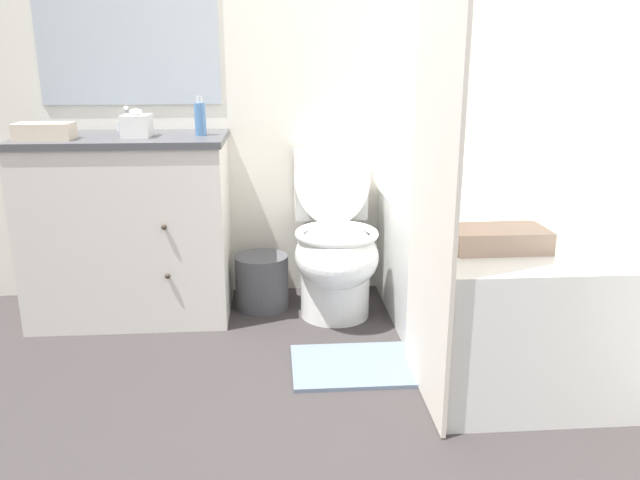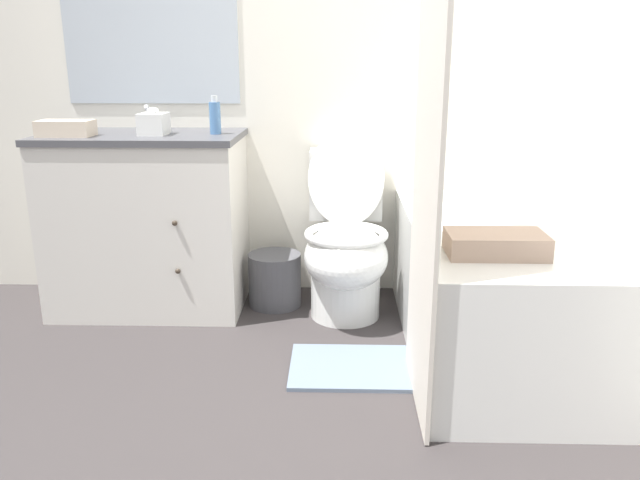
{
  "view_description": "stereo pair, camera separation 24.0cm",
  "coord_description": "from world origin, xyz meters",
  "px_view_note": "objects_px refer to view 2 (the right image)",
  "views": [
    {
      "loc": [
        -0.1,
        -1.61,
        1.18
      ],
      "look_at": [
        0.08,
        0.69,
        0.51
      ],
      "focal_mm": 35.0,
      "sensor_mm": 36.0,
      "label": 1
    },
    {
      "loc": [
        0.14,
        -1.62,
        1.18
      ],
      "look_at": [
        0.08,
        0.69,
        0.51
      ],
      "focal_mm": 35.0,
      "sensor_mm": 36.0,
      "label": 2
    }
  ],
  "objects_px": {
    "hand_towel_folded": "(66,128)",
    "bath_mat": "(366,367)",
    "vanity_cabinet": "(149,220)",
    "bathtub": "(502,287)",
    "wastebasket": "(275,280)",
    "soap_dispenser": "(215,117)",
    "sink_faucet": "(152,122)",
    "toilet": "(346,246)",
    "bath_towel_folded": "(496,244)",
    "tissue_box": "(154,123)"
  },
  "relations": [
    {
      "from": "vanity_cabinet",
      "to": "bath_towel_folded",
      "type": "xyz_separation_m",
      "value": [
        1.45,
        -0.84,
        0.14
      ]
    },
    {
      "from": "hand_towel_folded",
      "to": "wastebasket",
      "type": "bearing_deg",
      "value": 8.81
    },
    {
      "from": "tissue_box",
      "to": "soap_dispenser",
      "type": "bearing_deg",
      "value": 6.9
    },
    {
      "from": "vanity_cabinet",
      "to": "hand_towel_folded",
      "type": "relative_size",
      "value": 3.89
    },
    {
      "from": "soap_dispenser",
      "to": "bath_mat",
      "type": "distance_m",
      "value": 1.31
    },
    {
      "from": "sink_faucet",
      "to": "toilet",
      "type": "height_order",
      "value": "sink_faucet"
    },
    {
      "from": "soap_dispenser",
      "to": "bath_mat",
      "type": "bearing_deg",
      "value": -43.19
    },
    {
      "from": "sink_faucet",
      "to": "tissue_box",
      "type": "xyz_separation_m",
      "value": [
        0.07,
        -0.23,
        0.02
      ]
    },
    {
      "from": "vanity_cabinet",
      "to": "toilet",
      "type": "xyz_separation_m",
      "value": [
        0.95,
        -0.09,
        -0.09
      ]
    },
    {
      "from": "bathtub",
      "to": "hand_towel_folded",
      "type": "xyz_separation_m",
      "value": [
        -1.9,
        0.31,
        0.62
      ]
    },
    {
      "from": "vanity_cabinet",
      "to": "bathtub",
      "type": "distance_m",
      "value": 1.67
    },
    {
      "from": "sink_faucet",
      "to": "bath_towel_folded",
      "type": "xyz_separation_m",
      "value": [
        1.45,
        -1.02,
        -0.31
      ]
    },
    {
      "from": "bath_towel_folded",
      "to": "vanity_cabinet",
      "type": "bearing_deg",
      "value": 149.96
    },
    {
      "from": "bathtub",
      "to": "tissue_box",
      "type": "relative_size",
      "value": 9.41
    },
    {
      "from": "sink_faucet",
      "to": "soap_dispenser",
      "type": "distance_m",
      "value": 0.4
    },
    {
      "from": "hand_towel_folded",
      "to": "vanity_cabinet",
      "type": "bearing_deg",
      "value": 22.35
    },
    {
      "from": "hand_towel_folded",
      "to": "bath_mat",
      "type": "xyz_separation_m",
      "value": [
        1.33,
        -0.53,
        -0.88
      ]
    },
    {
      "from": "toilet",
      "to": "bath_towel_folded",
      "type": "relative_size",
      "value": 2.58
    },
    {
      "from": "tissue_box",
      "to": "hand_towel_folded",
      "type": "distance_m",
      "value": 0.38
    },
    {
      "from": "wastebasket",
      "to": "soap_dispenser",
      "type": "relative_size",
      "value": 1.52
    },
    {
      "from": "sink_faucet",
      "to": "bath_mat",
      "type": "xyz_separation_m",
      "value": [
        1.03,
        -0.83,
        -0.88
      ]
    },
    {
      "from": "bathtub",
      "to": "soap_dispenser",
      "type": "distance_m",
      "value": 1.47
    },
    {
      "from": "soap_dispenser",
      "to": "sink_faucet",
      "type": "bearing_deg",
      "value": 150.85
    },
    {
      "from": "sink_faucet",
      "to": "hand_towel_folded",
      "type": "height_order",
      "value": "sink_faucet"
    },
    {
      "from": "vanity_cabinet",
      "to": "bath_mat",
      "type": "height_order",
      "value": "vanity_cabinet"
    },
    {
      "from": "toilet",
      "to": "bathtub",
      "type": "bearing_deg",
      "value": -28.59
    },
    {
      "from": "toilet",
      "to": "vanity_cabinet",
      "type": "bearing_deg",
      "value": 174.89
    },
    {
      "from": "sink_faucet",
      "to": "bathtub",
      "type": "height_order",
      "value": "sink_faucet"
    },
    {
      "from": "wastebasket",
      "to": "toilet",
      "type": "bearing_deg",
      "value": -16.29
    },
    {
      "from": "hand_towel_folded",
      "to": "sink_faucet",
      "type": "bearing_deg",
      "value": 45.29
    },
    {
      "from": "bath_towel_folded",
      "to": "tissue_box",
      "type": "bearing_deg",
      "value": 150.13
    },
    {
      "from": "vanity_cabinet",
      "to": "bath_towel_folded",
      "type": "height_order",
      "value": "vanity_cabinet"
    },
    {
      "from": "sink_faucet",
      "to": "bath_mat",
      "type": "relative_size",
      "value": 0.24
    },
    {
      "from": "sink_faucet",
      "to": "hand_towel_folded",
      "type": "distance_m",
      "value": 0.43
    },
    {
      "from": "wastebasket",
      "to": "bath_towel_folded",
      "type": "height_order",
      "value": "bath_towel_folded"
    },
    {
      "from": "toilet",
      "to": "bath_mat",
      "type": "xyz_separation_m",
      "value": [
        0.08,
        -0.57,
        -0.33
      ]
    },
    {
      "from": "tissue_box",
      "to": "vanity_cabinet",
      "type": "bearing_deg",
      "value": 146.82
    },
    {
      "from": "tissue_box",
      "to": "bathtub",
      "type": "bearing_deg",
      "value": -14.31
    },
    {
      "from": "sink_faucet",
      "to": "toilet",
      "type": "bearing_deg",
      "value": -15.52
    },
    {
      "from": "bathtub",
      "to": "toilet",
      "type": "bearing_deg",
      "value": 151.41
    },
    {
      "from": "hand_towel_folded",
      "to": "bath_mat",
      "type": "distance_m",
      "value": 1.68
    },
    {
      "from": "vanity_cabinet",
      "to": "sink_faucet",
      "type": "distance_m",
      "value": 0.49
    },
    {
      "from": "sink_faucet",
      "to": "bathtub",
      "type": "xyz_separation_m",
      "value": [
        1.6,
        -0.62,
        -0.61
      ]
    },
    {
      "from": "vanity_cabinet",
      "to": "sink_faucet",
      "type": "xyz_separation_m",
      "value": [
        -0.0,
        0.18,
        0.45
      ]
    },
    {
      "from": "bath_towel_folded",
      "to": "toilet",
      "type": "bearing_deg",
      "value": 123.49
    },
    {
      "from": "soap_dispenser",
      "to": "tissue_box",
      "type": "bearing_deg",
      "value": -173.1
    },
    {
      "from": "bathtub",
      "to": "wastebasket",
      "type": "relative_size",
      "value": 5.32
    },
    {
      "from": "sink_faucet",
      "to": "toilet",
      "type": "relative_size",
      "value": 0.17
    },
    {
      "from": "hand_towel_folded",
      "to": "bath_towel_folded",
      "type": "bearing_deg",
      "value": -22.24
    },
    {
      "from": "vanity_cabinet",
      "to": "toilet",
      "type": "height_order",
      "value": "toilet"
    }
  ]
}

